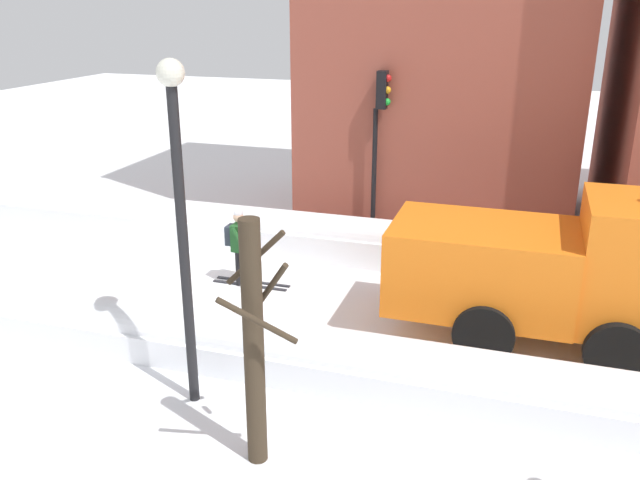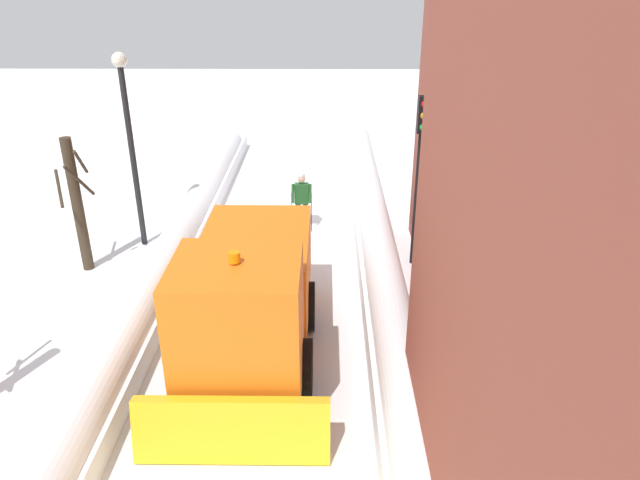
{
  "view_description": "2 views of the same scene",
  "coord_description": "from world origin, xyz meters",
  "px_view_note": "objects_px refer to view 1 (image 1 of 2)",
  "views": [
    {
      "loc": [
        12.18,
        6.98,
        6.14
      ],
      "look_at": [
        0.3,
        3.2,
        1.62
      ],
      "focal_mm": 37.13,
      "sensor_mm": 36.0,
      "label": 1
    },
    {
      "loc": [
        -1.35,
        17.76,
        7.39
      ],
      "look_at": [
        -1.22,
        5.55,
        1.7
      ],
      "focal_mm": 33.09,
      "sensor_mm": 36.0,
      "label": 2
    }
  ],
  "objects_px": {
    "plow_truck": "(555,270)",
    "skier": "(239,242)",
    "traffic_light_pole": "(379,128)",
    "street_lamp": "(180,199)",
    "bare_tree_near": "(254,343)"
  },
  "relations": [
    {
      "from": "bare_tree_near",
      "to": "skier",
      "type": "bearing_deg",
      "value": -153.65
    },
    {
      "from": "traffic_light_pole",
      "to": "street_lamp",
      "type": "height_order",
      "value": "street_lamp"
    },
    {
      "from": "bare_tree_near",
      "to": "plow_truck",
      "type": "bearing_deg",
      "value": 141.15
    },
    {
      "from": "traffic_light_pole",
      "to": "skier",
      "type": "bearing_deg",
      "value": -38.49
    },
    {
      "from": "plow_truck",
      "to": "street_lamp",
      "type": "distance_m",
      "value": 6.94
    },
    {
      "from": "plow_truck",
      "to": "skier",
      "type": "xyz_separation_m",
      "value": [
        -0.78,
        -6.7,
        -0.48
      ]
    },
    {
      "from": "traffic_light_pole",
      "to": "bare_tree_near",
      "type": "xyz_separation_m",
      "value": [
        8.73,
        0.33,
        -1.34
      ]
    },
    {
      "from": "traffic_light_pole",
      "to": "bare_tree_near",
      "type": "height_order",
      "value": "traffic_light_pole"
    },
    {
      "from": "traffic_light_pole",
      "to": "street_lamp",
      "type": "bearing_deg",
      "value": -9.2
    },
    {
      "from": "skier",
      "to": "traffic_light_pole",
      "type": "height_order",
      "value": "traffic_light_pole"
    },
    {
      "from": "skier",
      "to": "street_lamp",
      "type": "xyz_separation_m",
      "value": [
        4.57,
        1.22,
        2.41
      ]
    },
    {
      "from": "plow_truck",
      "to": "traffic_light_pole",
      "type": "height_order",
      "value": "traffic_light_pole"
    },
    {
      "from": "skier",
      "to": "street_lamp",
      "type": "bearing_deg",
      "value": 14.94
    },
    {
      "from": "plow_truck",
      "to": "skier",
      "type": "distance_m",
      "value": 6.77
    },
    {
      "from": "plow_truck",
      "to": "skier",
      "type": "relative_size",
      "value": 3.31
    }
  ]
}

